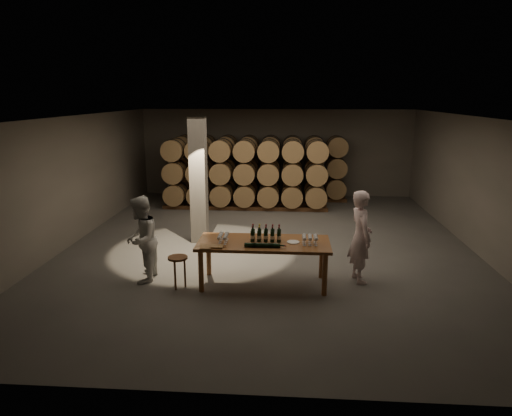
# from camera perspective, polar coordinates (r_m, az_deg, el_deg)

# --- Properties ---
(room) EXTENTS (12.00, 12.00, 12.00)m
(room) POSITION_cam_1_polar(r_m,az_deg,el_deg) (11.64, -7.18, 3.43)
(room) COLOR #585553
(room) RESTS_ON ground
(tasting_table) EXTENTS (2.60, 1.10, 0.90)m
(tasting_table) POSITION_cam_1_polar(r_m,az_deg,el_deg) (9.02, 0.96, -4.86)
(tasting_table) COLOR brown
(tasting_table) RESTS_ON ground
(barrel_stack_back) EXTENTS (6.26, 0.95, 2.31)m
(barrel_stack_back) POSITION_cam_1_polar(r_m,az_deg,el_deg) (16.45, 0.44, 5.18)
(barrel_stack_back) COLOR brown
(barrel_stack_back) RESTS_ON ground
(barrel_stack_front) EXTENTS (5.48, 0.95, 2.31)m
(barrel_stack_front) POSITION_cam_1_polar(r_m,az_deg,el_deg) (15.11, -1.37, 4.39)
(barrel_stack_front) COLOR brown
(barrel_stack_front) RESTS_ON ground
(bottle_cluster) EXTENTS (0.60, 0.23, 0.32)m
(bottle_cluster) POSITION_cam_1_polar(r_m,az_deg,el_deg) (9.02, 1.24, -3.42)
(bottle_cluster) COLOR black
(bottle_cluster) RESTS_ON tasting_table
(lying_bottles) EXTENTS (0.78, 0.08, 0.08)m
(lying_bottles) POSITION_cam_1_polar(r_m,az_deg,el_deg) (8.65, 0.88, -4.67)
(lying_bottles) COLOR black
(lying_bottles) RESTS_ON tasting_table
(glass_cluster_left) EXTENTS (0.19, 0.41, 0.16)m
(glass_cluster_left) POSITION_cam_1_polar(r_m,az_deg,el_deg) (8.98, -4.13, -3.50)
(glass_cluster_left) COLOR silver
(glass_cluster_left) RESTS_ON tasting_table
(glass_cluster_right) EXTENTS (0.30, 0.30, 0.17)m
(glass_cluster_right) POSITION_cam_1_polar(r_m,az_deg,el_deg) (8.89, 6.76, -3.70)
(glass_cluster_right) COLOR silver
(glass_cluster_right) RESTS_ON tasting_table
(plate) EXTENTS (0.25, 0.25, 0.01)m
(plate) POSITION_cam_1_polar(r_m,az_deg,el_deg) (8.97, 4.67, -4.26)
(plate) COLOR white
(plate) RESTS_ON tasting_table
(notebook_near) EXTENTS (0.26, 0.21, 0.03)m
(notebook_near) POSITION_cam_1_polar(r_m,az_deg,el_deg) (8.70, -4.98, -4.81)
(notebook_near) COLOR brown
(notebook_near) RESTS_ON tasting_table
(notebook_corner) EXTENTS (0.25, 0.29, 0.02)m
(notebook_corner) POSITION_cam_1_polar(r_m,az_deg,el_deg) (8.70, -6.35, -4.86)
(notebook_corner) COLOR brown
(notebook_corner) RESTS_ON tasting_table
(pen) EXTENTS (0.14, 0.05, 0.01)m
(pen) POSITION_cam_1_polar(r_m,az_deg,el_deg) (8.68, -4.22, -4.91)
(pen) COLOR black
(pen) RESTS_ON tasting_table
(stool) EXTENTS (0.39, 0.39, 0.64)m
(stool) POSITION_cam_1_polar(r_m,az_deg,el_deg) (9.10, -9.74, -6.72)
(stool) COLOR brown
(stool) RESTS_ON ground
(person_man) EXTENTS (0.59, 0.77, 1.89)m
(person_man) POSITION_cam_1_polar(r_m,az_deg,el_deg) (9.39, 12.94, -3.50)
(person_man) COLOR #F5D4D6
(person_man) RESTS_ON ground
(person_woman) EXTENTS (0.70, 0.88, 1.77)m
(person_woman) POSITION_cam_1_polar(r_m,az_deg,el_deg) (9.47, -14.17, -3.82)
(person_woman) COLOR silver
(person_woman) RESTS_ON ground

